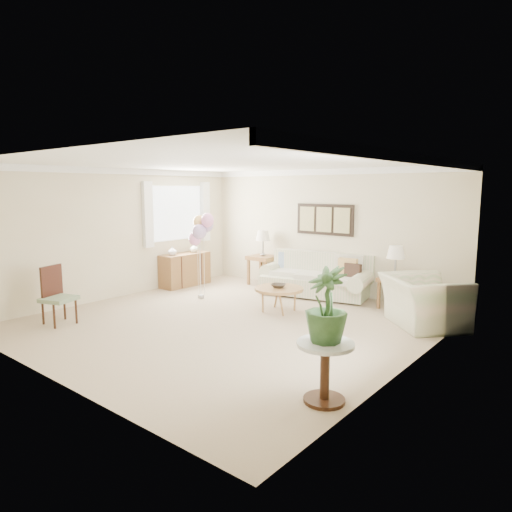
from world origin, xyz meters
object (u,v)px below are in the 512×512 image
(armchair, at_px, (423,302))
(balloon_cluster, at_px, (201,229))
(coffee_table, at_px, (279,289))
(accent_chair, at_px, (56,294))
(sofa, at_px, (316,279))

(armchair, bearing_deg, balloon_cluster, 56.74)
(coffee_table, relative_size, accent_chair, 0.92)
(coffee_table, xyz_separation_m, armchair, (2.30, 0.77, -0.01))
(sofa, height_order, balloon_cluster, balloon_cluster)
(balloon_cluster, bearing_deg, armchair, 12.95)
(coffee_table, bearing_deg, armchair, 18.44)
(armchair, bearing_deg, sofa, 27.16)
(accent_chair, height_order, balloon_cluster, balloon_cluster)
(armchair, relative_size, balloon_cluster, 0.71)
(sofa, distance_m, accent_chair, 4.92)
(armchair, bearing_deg, coffee_table, 62.24)
(armchair, xyz_separation_m, accent_chair, (-4.71, -3.64, 0.09))
(sofa, relative_size, balloon_cluster, 1.48)
(sofa, xyz_separation_m, armchair, (2.46, -0.73, 0.05))
(coffee_table, xyz_separation_m, accent_chair, (-2.40, -2.87, 0.09))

